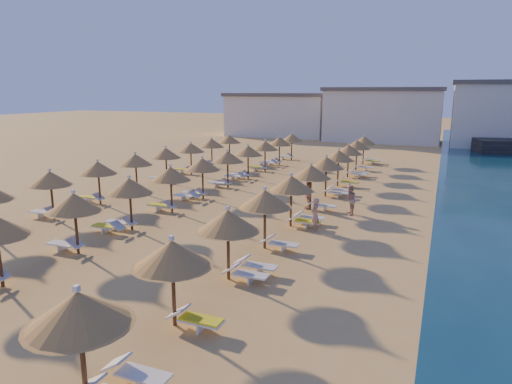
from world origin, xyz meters
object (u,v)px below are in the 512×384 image
at_px(beachgoer_b, 350,200).
at_px(beachgoer_c, 308,195).
at_px(beachgoer_a, 315,215).
at_px(parasol_row_west, 202,165).
at_px(parasol_row_east, 311,172).

bearing_deg(beachgoer_b, beachgoer_c, -120.02).
height_order(beachgoer_c, beachgoer_a, beachgoer_a).
distance_m(parasol_row_west, beachgoer_b, 9.65).
xyz_separation_m(parasol_row_west, beachgoer_a, (8.52, -3.98, -1.38)).
bearing_deg(parasol_row_east, parasol_row_west, 180.00).
bearing_deg(beachgoer_a, parasol_row_east, -152.59).
relative_size(beachgoer_b, beachgoer_a, 1.01).
bearing_deg(beachgoer_c, parasol_row_east, 35.11).
bearing_deg(beachgoer_a, beachgoer_c, -150.88).
relative_size(parasol_row_east, beachgoer_b, 23.42).
xyz_separation_m(parasol_row_east, beachgoer_b, (2.38, -0.31, -1.37)).
height_order(parasol_row_east, parasol_row_west, same).
relative_size(parasol_row_east, beachgoer_a, 23.67).
relative_size(parasol_row_west, beachgoer_b, 23.42).
distance_m(parasol_row_west, beachgoer_a, 9.51).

